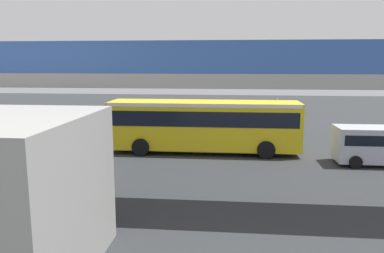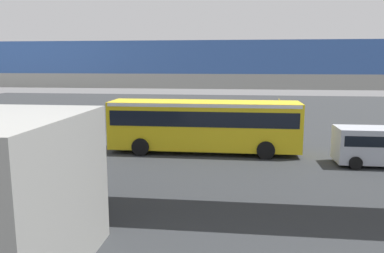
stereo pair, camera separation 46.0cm
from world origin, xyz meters
TOP-DOWN VIEW (x-y plane):
  - ground at (0.00, 0.00)m, footprint 80.00×80.00m
  - city_bus at (0.37, 1.43)m, footprint 11.54×2.85m
  - parked_van at (-9.38, 3.34)m, footprint 4.80×2.17m
  - pedestrian at (-2.37, -3.02)m, footprint 0.38×0.38m
  - traffic_sign at (-4.71, -4.36)m, footprint 0.08×0.60m
  - lane_dash_leftmost at (-4.00, -3.46)m, footprint 2.00×0.20m
  - lane_dash_left at (0.00, -3.46)m, footprint 2.00×0.20m
  - lane_dash_centre at (4.00, -3.46)m, footprint 2.00×0.20m
  - pedestrian_overpass at (0.00, 10.33)m, footprint 26.67×2.60m

SIDE VIEW (x-z plane):
  - ground at x=0.00m, z-range 0.00..0.00m
  - lane_dash_leftmost at x=-4.00m, z-range 0.00..0.01m
  - lane_dash_left at x=0.00m, z-range 0.00..0.01m
  - lane_dash_centre at x=4.00m, z-range 0.00..0.01m
  - pedestrian at x=-2.37m, z-range -0.01..1.78m
  - parked_van at x=-9.38m, z-range 0.16..2.21m
  - city_bus at x=0.37m, z-range 0.31..3.46m
  - traffic_sign at x=-4.71m, z-range 0.49..3.29m
  - pedestrian_overpass at x=0.00m, z-range 1.43..7.66m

